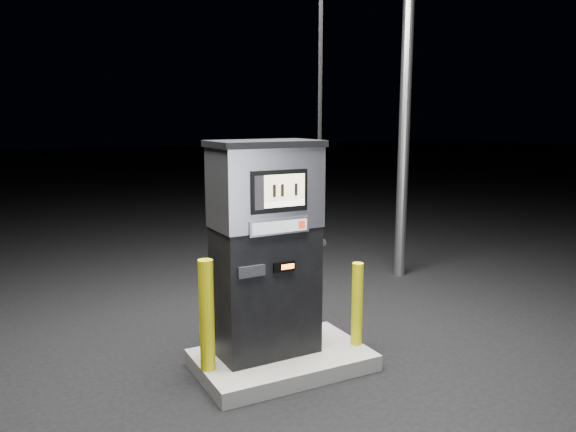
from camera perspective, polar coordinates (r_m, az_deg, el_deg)
name	(u,v)px	position (r m, az deg, el deg)	size (l,w,h in m)	color
ground	(282,367)	(5.53, -0.60, -15.12)	(80.00, 80.00, 0.00)	black
pump_island	(282,360)	(5.50, -0.60, -14.41)	(1.60, 1.00, 0.15)	slate
fuel_dispenser	(266,246)	(5.18, -2.26, -3.10)	(1.10, 0.61, 4.14)	black
bollard_left	(207,315)	(5.00, -8.26, -9.96)	(0.13, 0.13, 1.00)	#C7C20B
bollard_right	(357,304)	(5.55, 7.03, -8.86)	(0.11, 0.11, 0.82)	#C7C20B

